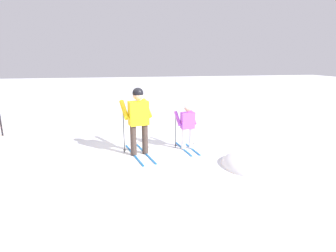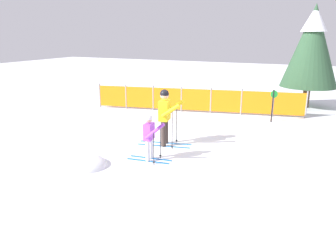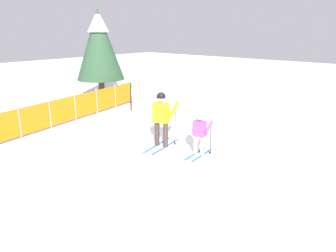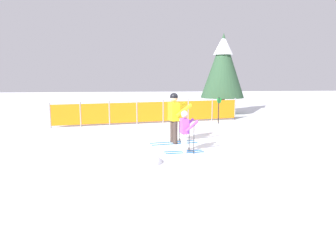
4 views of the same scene
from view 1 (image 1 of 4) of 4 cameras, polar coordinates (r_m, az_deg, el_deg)
The scene contains 4 objects.
ground_plane at distance 7.06m, azimuth -8.11°, elevation -5.45°, with size 60.00×60.00×0.00m, color white.
skier_adult at distance 6.55m, azimuth -6.50°, elevation 2.35°, with size 1.65×0.82×1.71m.
skier_child at distance 7.00m, azimuth 4.22°, elevation 0.82°, with size 1.21×0.58×1.26m.
snow_mound at distance 6.34m, azimuth 16.98°, elevation -8.32°, with size 1.36×1.16×0.54m, color white.
Camera 1 is at (-6.65, 0.29, 2.37)m, focal length 28.00 mm.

